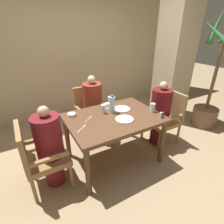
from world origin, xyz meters
TOP-DOWN VIEW (x-y plane):
  - ground_plane at (0.00, 0.00)m, footprint 16.00×16.00m
  - wall_back at (0.00, 1.97)m, footprint 8.00×0.06m
  - pillar_stone at (1.88, 0.74)m, footprint 0.57×0.57m
  - dining_table at (0.00, 0.00)m, footprint 1.28×0.93m
  - chair_left_side at (-1.03, -0.00)m, footprint 0.50×0.50m
  - diner_in_left_chair at (-0.89, 0.00)m, footprint 0.32×0.32m
  - chair_far_side at (0.00, 0.85)m, footprint 0.50×0.50m
  - diner_in_far_chair at (-0.00, 0.71)m, footprint 0.32×0.32m
  - chair_right_side at (1.03, -0.00)m, footprint 0.50×0.50m
  - diner_in_right_chair at (0.89, 0.00)m, footprint 0.32×0.32m
  - potted_palm at (2.16, -0.02)m, footprint 0.68×0.64m
  - plate_main_left at (0.23, 0.14)m, footprint 0.24×0.24m
  - plate_main_right at (0.08, -0.15)m, footprint 0.24×0.24m
  - teacup_with_saucer at (0.06, 0.32)m, footprint 0.12×0.12m
  - bowl_small at (-0.50, 0.30)m, footprint 0.11×0.11m
  - water_bottle at (0.05, 0.12)m, footprint 0.08×0.08m
  - glass_tall_near at (0.16, 0.39)m, footprint 0.07×0.07m
  - glass_tall_mid at (-0.07, 0.17)m, footprint 0.07×0.07m
  - glass_tall_far at (0.57, -0.15)m, footprint 0.07×0.07m
  - salt_shaker at (0.54, -0.35)m, footprint 0.03×0.03m
  - pepper_shaker at (0.58, -0.35)m, footprint 0.03×0.03m
  - fork_beside_plate at (-0.33, 0.11)m, footprint 0.15×0.13m
  - knife_beside_plate at (-0.49, -0.08)m, footprint 0.16×0.13m

SIDE VIEW (x-z plane):
  - ground_plane at x=0.00m, z-range 0.00..0.00m
  - chair_left_side at x=-1.03m, z-range 0.04..0.94m
  - chair_far_side at x=0.00m, z-range 0.04..0.94m
  - chair_right_side at x=1.03m, z-range 0.04..0.94m
  - diner_in_left_chair at x=-0.89m, z-range 0.01..1.11m
  - diner_in_right_chair at x=0.89m, z-range 0.01..1.12m
  - diner_in_far_chair at x=0.00m, z-range 0.02..1.17m
  - potted_palm at x=2.16m, z-range -0.49..1.72m
  - dining_table at x=0.00m, z-range 0.28..1.02m
  - fork_beside_plate at x=-0.33m, z-range 0.74..0.75m
  - knife_beside_plate at x=-0.49m, z-range 0.74..0.75m
  - plate_main_left at x=0.23m, z-range 0.74..0.75m
  - plate_main_right at x=0.08m, z-range 0.74..0.75m
  - bowl_small at x=-0.50m, z-range 0.74..0.78m
  - teacup_with_saucer at x=0.06m, z-range 0.74..0.80m
  - pepper_shaker at x=0.58m, z-range 0.74..0.82m
  - salt_shaker at x=0.54m, z-range 0.74..0.82m
  - glass_tall_near at x=0.16m, z-range 0.74..0.87m
  - glass_tall_mid at x=-0.07m, z-range 0.74..0.87m
  - glass_tall_far at x=0.57m, z-range 0.74..0.87m
  - water_bottle at x=0.05m, z-range 0.73..1.00m
  - pillar_stone at x=1.88m, z-range 0.00..2.70m
  - wall_back at x=0.00m, z-range 0.00..2.80m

